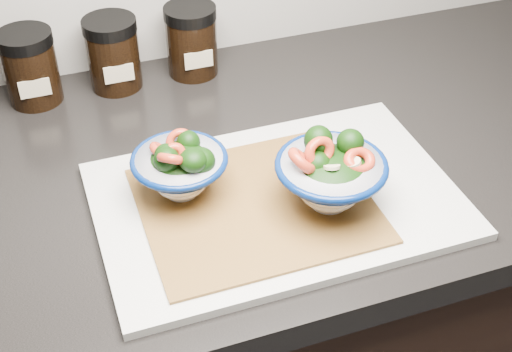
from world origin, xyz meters
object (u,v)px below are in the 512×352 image
object	(u,v)px
bowl_left	(180,168)
spice_jar_c	(30,67)
cutting_board	(276,200)
spice_jar_e	(192,40)
spice_jar_d	(113,53)
bowl_right	(330,175)

from	to	relation	value
bowl_left	spice_jar_c	bearing A→B (deg)	115.98
cutting_board	spice_jar_e	distance (m)	0.35
bowl_left	spice_jar_d	size ratio (longest dim) A/B	1.07
bowl_left	spice_jar_d	world-z (taller)	spice_jar_d
spice_jar_c	spice_jar_d	distance (m)	0.12
cutting_board	spice_jar_e	world-z (taller)	spice_jar_e
bowl_right	spice_jar_e	xyz separation A→B (m)	(-0.07, 0.38, -0.00)
bowl_left	bowl_right	size ratio (longest dim) A/B	0.88
spice_jar_c	spice_jar_e	distance (m)	0.25
cutting_board	spice_jar_c	distance (m)	0.44
spice_jar_c	spice_jar_d	xyz separation A→B (m)	(0.12, 0.00, 0.00)
bowl_left	cutting_board	bearing A→B (deg)	-21.73
cutting_board	bowl_left	world-z (taller)	bowl_left
spice_jar_d	spice_jar_e	distance (m)	0.12
bowl_left	spice_jar_c	distance (m)	0.34
bowl_left	spice_jar_e	bearing A→B (deg)	72.02
cutting_board	spice_jar_e	bearing A→B (deg)	91.86
bowl_left	bowl_right	bearing A→B (deg)	-25.37
spice_jar_d	cutting_board	bearing A→B (deg)	-68.78
spice_jar_d	bowl_right	bearing A→B (deg)	-63.56
cutting_board	bowl_right	size ratio (longest dim) A/B	3.29
spice_jar_e	spice_jar_c	bearing A→B (deg)	180.00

